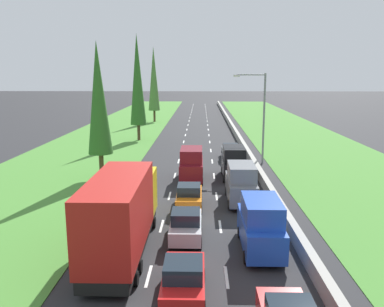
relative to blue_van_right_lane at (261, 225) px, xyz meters
The scene contains 18 objects.
ground_plane 42.42m from the blue_van_right_lane, 94.91° to the left, with size 300.00×300.00×0.00m, color #28282B.
grass_verge_left 45.29m from the blue_van_right_lane, 111.07° to the left, with size 14.00×140.00×0.04m, color #478433.
grass_verge_right 43.60m from the blue_van_right_lane, 75.76° to the left, with size 14.00×140.00×0.04m, color #478433.
median_barrier 42.31m from the blue_van_right_lane, 87.19° to the left, with size 0.44×120.00×0.85m, color #9E9B93.
lane_markings 42.42m from the blue_van_right_lane, 94.91° to the left, with size 3.64×116.00×0.01m.
blue_van_right_lane is the anchor object (origin of this frame).
red_hatchback_centre_lane 5.87m from the blue_van_right_lane, 129.50° to the right, with size 1.74×3.90×1.72m.
silver_hatchback_centre_lane 4.11m from the blue_van_right_lane, 160.68° to the left, with size 1.74×3.90×1.72m.
orange_hatchback_centre_lane 7.55m from the blue_van_right_lane, 120.59° to the left, with size 1.74×3.90×1.72m.
grey_van_right_lane 7.80m from the blue_van_right_lane, 91.72° to the left, with size 1.96×4.90×2.82m.
black_van_right_lane 14.51m from the blue_van_right_lane, 90.89° to the left, with size 1.96×4.90×2.82m.
grey_sedan_right_lane 22.41m from the blue_van_right_lane, 89.73° to the left, with size 1.82×4.50×1.64m.
maroon_van_centre_lane 14.25m from the blue_van_right_lane, 105.67° to the left, with size 1.96×4.90×2.82m.
red_box_truck_left_lane 7.01m from the blue_van_right_lane, behind, with size 2.46×9.40×4.18m.
poplar_tree_second 19.27m from the blue_van_right_lane, 129.26° to the left, with size 2.09×2.09×11.69m.
poplar_tree_third 36.97m from the blue_van_right_lane, 108.54° to the left, with size 2.15×2.15×14.19m.
poplar_tree_fourth 57.40m from the blue_van_right_lane, 102.03° to the left, with size 2.15×2.15×13.94m.
street_light_mast 20.99m from the blue_van_right_lane, 82.07° to the left, with size 3.20×0.28×9.00m.
Camera 1 is at (0.58, -1.38, 8.93)m, focal length 37.21 mm.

